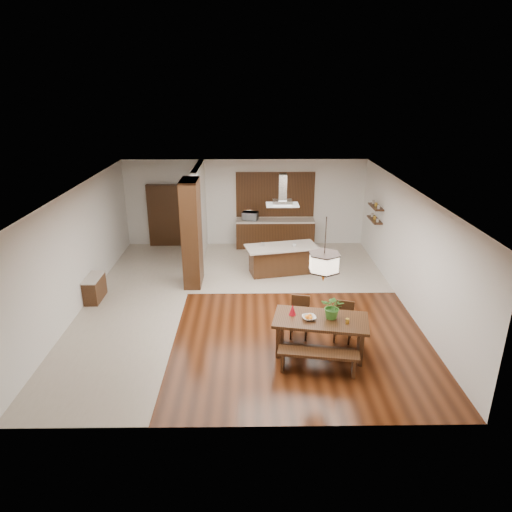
{
  "coord_description": "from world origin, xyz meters",
  "views": [
    {
      "loc": [
        0.15,
        -10.41,
        5.19
      ],
      "look_at": [
        0.3,
        0.0,
        1.25
      ],
      "focal_mm": 32.0,
      "sensor_mm": 36.0,
      "label": 1
    }
  ],
  "objects_px": {
    "hallway_console": "(95,288)",
    "kitchen_island": "(281,259)",
    "dining_table": "(320,328)",
    "microwave": "(250,216)",
    "dining_bench": "(318,362)",
    "island_cup": "(294,245)",
    "foliage_plant": "(333,307)",
    "pendant_lantern": "(325,250)",
    "range_hood": "(283,190)",
    "fruit_bowl": "(309,318)",
    "dining_chair_left": "(299,318)",
    "dining_chair_right": "(343,322)"
  },
  "relations": [
    {
      "from": "range_hood",
      "to": "island_cup",
      "type": "height_order",
      "value": "range_hood"
    },
    {
      "from": "dining_table",
      "to": "dining_bench",
      "type": "bearing_deg",
      "value": -100.75
    },
    {
      "from": "dining_bench",
      "to": "kitchen_island",
      "type": "bearing_deg",
      "value": 94.5
    },
    {
      "from": "foliage_plant",
      "to": "kitchen_island",
      "type": "xyz_separation_m",
      "value": [
        -0.75,
        4.21,
        -0.6
      ]
    },
    {
      "from": "dining_bench",
      "to": "kitchen_island",
      "type": "relative_size",
      "value": 0.71
    },
    {
      "from": "hallway_console",
      "to": "fruit_bowl",
      "type": "xyz_separation_m",
      "value": [
        5.14,
        -2.56,
        0.5
      ]
    },
    {
      "from": "fruit_bowl",
      "to": "dining_bench",
      "type": "bearing_deg",
      "value": -79.81
    },
    {
      "from": "fruit_bowl",
      "to": "range_hood",
      "type": "xyz_separation_m",
      "value": [
        -0.27,
        4.25,
        1.65
      ]
    },
    {
      "from": "pendant_lantern",
      "to": "range_hood",
      "type": "xyz_separation_m",
      "value": [
        -0.51,
        4.23,
        0.22
      ]
    },
    {
      "from": "dining_chair_right",
      "to": "foliage_plant",
      "type": "height_order",
      "value": "foliage_plant"
    },
    {
      "from": "dining_bench",
      "to": "pendant_lantern",
      "type": "xyz_separation_m",
      "value": [
        0.13,
        0.67,
        2.03
      ]
    },
    {
      "from": "pendant_lantern",
      "to": "island_cup",
      "type": "height_order",
      "value": "pendant_lantern"
    },
    {
      "from": "dining_chair_left",
      "to": "fruit_bowl",
      "type": "distance_m",
      "value": 0.77
    },
    {
      "from": "island_cup",
      "to": "range_hood",
      "type": "bearing_deg",
      "value": 168.07
    },
    {
      "from": "dining_chair_right",
      "to": "microwave",
      "type": "bearing_deg",
      "value": 126.23
    },
    {
      "from": "pendant_lantern",
      "to": "microwave",
      "type": "height_order",
      "value": "pendant_lantern"
    },
    {
      "from": "range_hood",
      "to": "hallway_console",
      "type": "bearing_deg",
      "value": -160.78
    },
    {
      "from": "pendant_lantern",
      "to": "microwave",
      "type": "distance_m",
      "value": 6.77
    },
    {
      "from": "kitchen_island",
      "to": "island_cup",
      "type": "distance_m",
      "value": 0.59
    },
    {
      "from": "dining_bench",
      "to": "foliage_plant",
      "type": "relative_size",
      "value": 3.08
    },
    {
      "from": "fruit_bowl",
      "to": "range_hood",
      "type": "height_order",
      "value": "range_hood"
    },
    {
      "from": "pendant_lantern",
      "to": "fruit_bowl",
      "type": "relative_size",
      "value": 4.77
    },
    {
      "from": "range_hood",
      "to": "dining_table",
      "type": "bearing_deg",
      "value": -83.1
    },
    {
      "from": "hallway_console",
      "to": "dining_table",
      "type": "relative_size",
      "value": 0.44
    },
    {
      "from": "fruit_bowl",
      "to": "island_cup",
      "type": "height_order",
      "value": "island_cup"
    },
    {
      "from": "dining_table",
      "to": "microwave",
      "type": "distance_m",
      "value": 6.69
    },
    {
      "from": "dining_bench",
      "to": "dining_chair_left",
      "type": "height_order",
      "value": "dining_chair_left"
    },
    {
      "from": "foliage_plant",
      "to": "dining_table",
      "type": "bearing_deg",
      "value": -175.17
    },
    {
      "from": "microwave",
      "to": "pendant_lantern",
      "type": "bearing_deg",
      "value": -63.75
    },
    {
      "from": "dining_table",
      "to": "dining_chair_left",
      "type": "xyz_separation_m",
      "value": [
        -0.35,
        0.65,
        -0.12
      ]
    },
    {
      "from": "dining_chair_right",
      "to": "dining_bench",
      "type": "bearing_deg",
      "value": -103.16
    },
    {
      "from": "range_hood",
      "to": "dining_chair_left",
      "type": "bearing_deg",
      "value": -87.48
    },
    {
      "from": "dining_table",
      "to": "island_cup",
      "type": "relative_size",
      "value": 18.12
    },
    {
      "from": "island_cup",
      "to": "foliage_plant",
      "type": "bearing_deg",
      "value": -84.72
    },
    {
      "from": "pendant_lantern",
      "to": "foliage_plant",
      "type": "height_order",
      "value": "pendant_lantern"
    },
    {
      "from": "dining_chair_right",
      "to": "kitchen_island",
      "type": "bearing_deg",
      "value": 124.2
    },
    {
      "from": "hallway_console",
      "to": "kitchen_island",
      "type": "bearing_deg",
      "value": 19.19
    },
    {
      "from": "foliage_plant",
      "to": "fruit_bowl",
      "type": "bearing_deg",
      "value": -175.07
    },
    {
      "from": "kitchen_island",
      "to": "fruit_bowl",
      "type": "bearing_deg",
      "value": -98.65
    },
    {
      "from": "dining_chair_left",
      "to": "pendant_lantern",
      "type": "xyz_separation_m",
      "value": [
        0.35,
        -0.65,
        1.79
      ]
    },
    {
      "from": "foliage_plant",
      "to": "range_hood",
      "type": "distance_m",
      "value": 4.51
    },
    {
      "from": "range_hood",
      "to": "dining_bench",
      "type": "bearing_deg",
      "value": -85.5
    },
    {
      "from": "dining_table",
      "to": "foliage_plant",
      "type": "bearing_deg",
      "value": 4.83
    },
    {
      "from": "dining_chair_left",
      "to": "kitchen_island",
      "type": "height_order",
      "value": "dining_chair_left"
    },
    {
      "from": "pendant_lantern",
      "to": "fruit_bowl",
      "type": "bearing_deg",
      "value": -174.97
    },
    {
      "from": "range_hood",
      "to": "microwave",
      "type": "xyz_separation_m",
      "value": [
        -0.89,
        2.29,
        -1.38
      ]
    },
    {
      "from": "dining_table",
      "to": "microwave",
      "type": "relative_size",
      "value": 4.09
    },
    {
      "from": "foliage_plant",
      "to": "island_cup",
      "type": "distance_m",
      "value": 4.15
    },
    {
      "from": "dining_bench",
      "to": "microwave",
      "type": "distance_m",
      "value": 7.35
    },
    {
      "from": "dining_table",
      "to": "hallway_console",
      "type": "bearing_deg",
      "value": 154.78
    }
  ]
}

